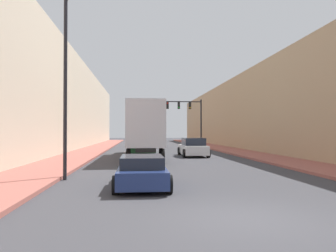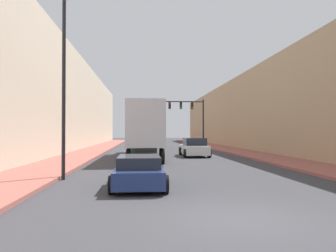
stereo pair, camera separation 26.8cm
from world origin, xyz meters
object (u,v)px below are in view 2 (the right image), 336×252
traffic_signal_gantry (191,113)px  street_lamp (64,62)px  semi_truck (145,129)px  sedan_car (139,171)px  suv_car (194,147)px

traffic_signal_gantry → street_lamp: bearing=-109.6°
semi_truck → sedan_car: (-0.33, -14.36, -1.77)m
sedan_car → semi_truck: bearing=88.7°
suv_car → street_lamp: 15.92m
semi_truck → sedan_car: size_ratio=3.36×
suv_car → traffic_signal_gantry: traffic_signal_gantry is taller
sedan_car → street_lamp: bearing=147.9°
semi_truck → suv_car: semi_truck is taller
traffic_signal_gantry → sedan_car: bearing=-102.4°
semi_truck → street_lamp: bearing=-106.6°
sedan_car → traffic_signal_gantry: traffic_signal_gantry is taller
sedan_car → street_lamp: size_ratio=0.51×
traffic_signal_gantry → street_lamp: 29.52m
sedan_car → traffic_signal_gantry: bearing=77.6°
semi_truck → street_lamp: size_ratio=1.70×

